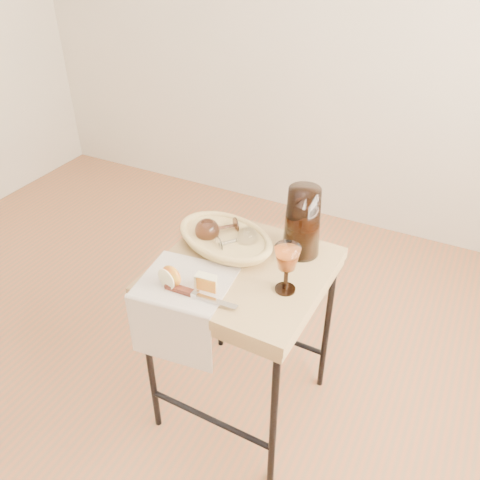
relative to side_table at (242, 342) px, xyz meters
The scene contains 11 objects.
floor 0.59m from the side_table, 150.33° to the right, with size 3.60×3.60×0.00m, color brown.
side_table is the anchor object (origin of this frame).
tea_towel 0.40m from the side_table, 128.91° to the right, with size 0.28×0.25×0.01m, color #F2DEC7.
bread_basket 0.39m from the side_table, 142.74° to the left, with size 0.33×0.23×0.05m, color #B99842, non-canonical shape.
goblet_lying_a 0.44m from the side_table, 144.79° to the left, with size 0.14×0.09×0.09m, color #532F21, non-canonical shape.
goblet_lying_b 0.40m from the side_table, 133.58° to the left, with size 0.12×0.07×0.07m, color white, non-canonical shape.
pitcher 0.52m from the side_table, 50.80° to the left, with size 0.17×0.25×0.29m, color black, non-canonical shape.
wine_goblet 0.46m from the side_table, 15.04° to the right, with size 0.08×0.08×0.17m, color white, non-canonical shape.
apple_half 0.46m from the side_table, 128.88° to the right, with size 0.08×0.04×0.07m, color red.
apple_wedge 0.41m from the side_table, 109.49° to the right, with size 0.06×0.03×0.04m, color #FFF5BB.
table_knife 0.42m from the side_table, 104.07° to the right, with size 0.24×0.02×0.02m, color silver, non-canonical shape.
Camera 1 is at (1.01, -0.96, 1.70)m, focal length 38.05 mm.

